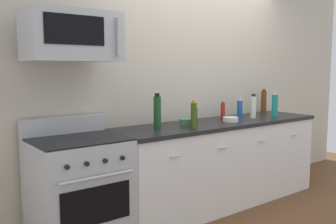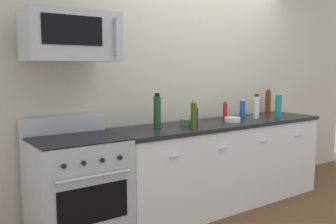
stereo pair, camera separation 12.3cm
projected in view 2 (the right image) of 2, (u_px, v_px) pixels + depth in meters
name	position (u px, v px, depth m)	size (l,w,h in m)	color
ground_plane	(221.00, 204.00, 4.11)	(6.78, 6.78, 0.00)	brown
back_wall	(199.00, 81.00, 4.29)	(5.65, 0.10, 2.70)	beige
counter_unit	(222.00, 163.00, 4.06)	(2.56, 0.66, 0.92)	white
range_oven	(78.00, 191.00, 3.12)	(0.76, 0.69, 1.07)	#B7BABF
microwave	(71.00, 37.00, 3.00)	(0.74, 0.44, 0.40)	#B7BABF
bottle_sparkling_teal	(278.00, 106.00, 4.29)	(0.07, 0.07, 0.30)	#197F7A
bottle_wine_amber	(268.00, 102.00, 4.76)	(0.07, 0.07, 0.31)	#59330F
bottle_soy_sauce_dark	(195.00, 117.00, 3.64)	(0.06, 0.06, 0.20)	black
bottle_vinegar_white	(256.00, 107.00, 4.27)	(0.07, 0.07, 0.28)	silver
bottle_soda_blue	(243.00, 109.00, 4.26)	(0.06, 0.06, 0.23)	#1E4CA5
bottle_hot_sauce_red	(225.00, 111.00, 4.12)	(0.05, 0.05, 0.21)	#B21914
bottle_olive_oil	(194.00, 116.00, 3.48)	(0.06, 0.06, 0.28)	#385114
bottle_wine_green	(157.00, 112.00, 3.50)	(0.07, 0.07, 0.34)	#19471E
bowl_white_ceramic	(232.00, 119.00, 3.99)	(0.17, 0.17, 0.05)	white
bowl_green_glaze	(187.00, 122.00, 3.76)	(0.14, 0.14, 0.06)	#477A4C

